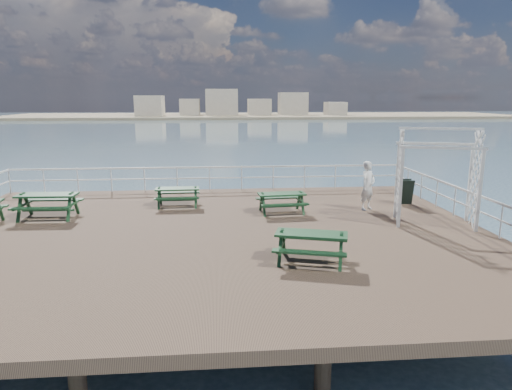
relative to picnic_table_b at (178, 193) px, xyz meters
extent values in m
cube|color=brown|center=(1.21, -3.73, -0.68)|extent=(18.00, 14.00, 0.30)
plane|color=#3D5767|center=(1.21, 36.27, -2.53)|extent=(300.00, 300.00, 0.00)
cube|color=tan|center=(16.21, 131.27, -2.13)|extent=(160.00, 40.00, 0.80)
cube|color=beige|center=(-18.79, 128.27, 1.27)|extent=(8.00, 8.00, 6.00)
cube|color=beige|center=(-6.79, 128.27, 0.77)|extent=(6.00, 8.00, 5.00)
cube|color=beige|center=(3.21, 128.27, 2.27)|extent=(10.00, 8.00, 8.00)
cube|color=beige|center=(15.21, 128.27, 0.77)|extent=(7.00, 8.00, 5.00)
cube|color=beige|center=(26.21, 128.27, 1.77)|extent=(9.00, 8.00, 7.00)
cube|color=beige|center=(39.21, 128.27, 0.27)|extent=(6.00, 8.00, 4.00)
cylinder|color=brown|center=(-6.29, 1.77, -1.88)|extent=(0.36, 0.36, 2.10)
cylinder|color=brown|center=(8.71, 1.77, -1.88)|extent=(0.36, 0.36, 2.10)
cube|color=silver|center=(1.21, 3.12, 0.52)|extent=(17.70, 0.07, 0.07)
cube|color=silver|center=(1.21, 3.12, 0.02)|extent=(17.70, 0.05, 0.05)
cylinder|color=silver|center=(-7.64, 3.12, 0.02)|extent=(0.05, 0.05, 1.10)
cube|color=silver|center=(10.06, -3.73, 0.52)|extent=(0.07, 13.70, 0.07)
cube|color=silver|center=(10.06, -3.73, 0.02)|extent=(0.05, 13.70, 0.05)
cube|color=#13341A|center=(-5.84, -1.87, -0.12)|extent=(0.17, 0.56, 0.94)
cube|color=#13341A|center=(0.00, 0.00, 0.17)|extent=(1.70, 0.69, 0.06)
cube|color=#13341A|center=(-0.01, 0.56, -0.10)|extent=(1.69, 0.27, 0.05)
cube|color=#13341A|center=(0.01, -0.56, -0.10)|extent=(1.69, 0.27, 0.05)
cube|color=#13341A|center=(-0.70, -0.01, -0.12)|extent=(0.10, 1.36, 0.06)
cube|color=#13341A|center=(0.70, 0.01, -0.12)|extent=(0.10, 1.36, 0.06)
cube|color=#13341A|center=(-0.71, 0.27, -0.17)|extent=(0.08, 0.49, 0.82)
cube|color=#13341A|center=(-0.70, -0.29, -0.17)|extent=(0.08, 0.49, 0.82)
cube|color=#13341A|center=(0.70, 0.29, -0.17)|extent=(0.08, 0.49, 0.82)
cube|color=#13341A|center=(0.71, -0.27, -0.17)|extent=(0.08, 0.49, 0.82)
cube|color=#13341A|center=(0.00, 0.00, -0.29)|extent=(1.50, 0.10, 0.06)
cube|color=#13341A|center=(3.92, -1.40, 0.18)|extent=(1.77, 0.81, 0.06)
cube|color=#13341A|center=(3.87, -0.83, -0.09)|extent=(1.74, 0.38, 0.05)
cube|color=#13341A|center=(3.96, -1.98, -0.09)|extent=(1.74, 0.38, 0.05)
cube|color=#13341A|center=(3.20, -1.46, -0.11)|extent=(0.19, 1.39, 0.06)
cube|color=#13341A|center=(4.63, -1.34, -0.11)|extent=(0.19, 1.39, 0.06)
cube|color=#13341A|center=(3.18, -1.17, -0.16)|extent=(0.12, 0.50, 0.84)
cube|color=#13341A|center=(3.22, -1.75, -0.16)|extent=(0.12, 0.50, 0.84)
cube|color=#13341A|center=(4.61, -1.06, -0.16)|extent=(0.12, 0.50, 0.84)
cube|color=#13341A|center=(4.66, -1.63, -0.16)|extent=(0.12, 0.50, 0.84)
cube|color=#13341A|center=(3.92, -1.40, -0.29)|extent=(1.53, 0.20, 0.06)
cube|color=#13341A|center=(-4.41, -1.45, 0.30)|extent=(2.04, 0.85, 0.07)
cube|color=#13341A|center=(-4.39, -0.77, -0.02)|extent=(2.02, 0.35, 0.06)
cube|color=#13341A|center=(-4.43, -2.12, -0.02)|extent=(2.02, 0.35, 0.06)
cube|color=#13341A|center=(-5.25, -1.42, -0.04)|extent=(0.14, 1.63, 0.07)
cube|color=#13341A|center=(-3.57, -1.47, -0.04)|extent=(0.14, 1.63, 0.07)
cube|color=#13341A|center=(-5.24, -1.08, -0.10)|extent=(0.11, 0.58, 0.98)
cube|color=#13341A|center=(-5.26, -1.75, -0.10)|extent=(0.11, 0.58, 0.98)
cube|color=#13341A|center=(-3.56, -1.14, -0.10)|extent=(0.11, 0.58, 0.98)
cube|color=#13341A|center=(-3.58, -1.81, -0.10)|extent=(0.11, 0.58, 0.98)
cube|color=#13341A|center=(-4.41, -1.45, -0.25)|extent=(1.79, 0.15, 0.07)
cube|color=#13341A|center=(3.95, -6.60, 0.22)|extent=(1.95, 1.19, 0.06)
cube|color=#13341A|center=(4.12, -6.02, -0.07)|extent=(1.82, 0.76, 0.05)
cube|color=#13341A|center=(3.78, -7.18, -0.07)|extent=(1.82, 0.76, 0.05)
cube|color=#13341A|center=(3.22, -6.39, -0.09)|extent=(0.49, 1.43, 0.06)
cube|color=#13341A|center=(4.68, -6.81, -0.09)|extent=(0.49, 1.43, 0.06)
cube|color=#13341A|center=(3.31, -6.09, -0.14)|extent=(0.23, 0.53, 0.89)
cube|color=#13341A|center=(3.14, -6.68, -0.14)|extent=(0.23, 0.53, 0.89)
cube|color=#13341A|center=(4.77, -6.52, -0.14)|extent=(0.23, 0.53, 0.89)
cube|color=#13341A|center=(4.60, -7.11, -0.14)|extent=(0.23, 0.53, 0.89)
cube|color=#13341A|center=(3.95, -6.60, -0.27)|extent=(1.58, 0.53, 0.06)
cube|color=silver|center=(7.48, -3.63, 0.77)|extent=(0.12, 0.12, 2.60)
cube|color=silver|center=(7.85, -2.39, 0.77)|extent=(0.12, 0.12, 2.60)
cube|color=silver|center=(9.76, -4.32, 0.77)|extent=(0.12, 0.12, 2.60)
cube|color=silver|center=(10.13, -3.08, 0.77)|extent=(0.12, 0.12, 2.60)
cube|color=silver|center=(8.62, -3.98, 2.11)|extent=(2.51, 0.83, 0.09)
cube|color=silver|center=(8.99, -2.74, 2.11)|extent=(2.51, 0.83, 0.09)
cube|color=silver|center=(8.81, -3.36, 2.67)|extent=(2.51, 0.82, 0.08)
cube|color=black|center=(9.00, -0.52, -0.03)|extent=(0.63, 0.30, 1.01)
cube|color=black|center=(9.01, -0.32, -0.03)|extent=(0.63, 0.30, 1.01)
imported|color=silver|center=(7.22, -1.20, 0.40)|extent=(0.81, 0.75, 1.85)
camera|label=1|loc=(1.58, -17.65, 3.65)|focal=32.00mm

